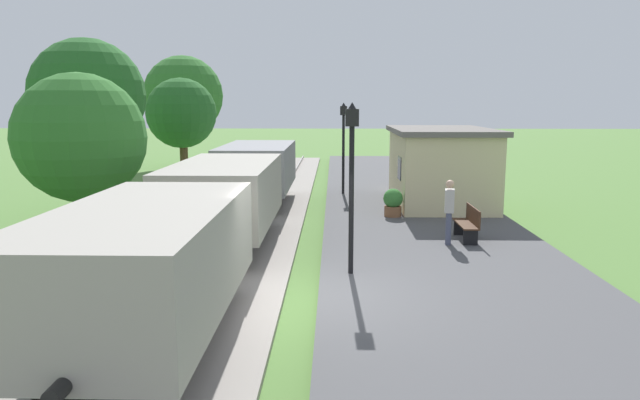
{
  "coord_description": "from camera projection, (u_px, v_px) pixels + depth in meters",
  "views": [
    {
      "loc": [
        0.5,
        -10.69,
        3.93
      ],
      "look_at": [
        0.14,
        3.91,
        1.47
      ],
      "focal_mm": 32.43,
      "sensor_mm": 36.0,
      "label": 1
    }
  ],
  "objects": [
    {
      "name": "lamp_post_far",
      "position": [
        343.0,
        131.0,
        23.35
      ],
      "size": [
        0.28,
        0.28,
        3.7
      ],
      "color": "black",
      "rests_on": "platform_slab"
    },
    {
      "name": "tree_field_distant",
      "position": [
        183.0,
        95.0,
        35.21
      ],
      "size": [
        4.79,
        4.79,
        6.79
      ],
      "color": "#4C3823",
      "rests_on": "ground"
    },
    {
      "name": "tree_field_left",
      "position": [
        181.0,
        113.0,
        26.76
      ],
      "size": [
        3.24,
        3.24,
        5.09
      ],
      "color": "#4C3823",
      "rests_on": "ground"
    },
    {
      "name": "person_waiting",
      "position": [
        449.0,
        209.0,
        15.11
      ],
      "size": [
        0.3,
        0.42,
        1.71
      ],
      "rotation": [
        0.0,
        0.0,
        2.96
      ],
      "color": "#474C66",
      "rests_on": "platform_slab"
    },
    {
      "name": "bench_near_hut",
      "position": [
        468.0,
        223.0,
        15.65
      ],
      "size": [
        0.42,
        1.5,
        0.91
      ],
      "color": "#422819",
      "rests_on": "platform_slab"
    },
    {
      "name": "tree_trackside_mid",
      "position": [
        80.0,
        138.0,
        14.56
      ],
      "size": [
        3.26,
        3.26,
        4.7
      ],
      "color": "#4C3823",
      "rests_on": "ground"
    },
    {
      "name": "rail_near",
      "position": [
        221.0,
        298.0,
        11.21
      ],
      "size": [
        0.07,
        60.0,
        0.14
      ],
      "primitive_type": "cube",
      "color": "slate",
      "rests_on": "track_ballast"
    },
    {
      "name": "track_ballast",
      "position": [
        185.0,
        304.0,
        11.25
      ],
      "size": [
        3.8,
        60.0,
        0.12
      ],
      "primitive_type": "cube",
      "color": "gray",
      "rests_on": "ground"
    },
    {
      "name": "bench_down_platform",
      "position": [
        416.0,
        176.0,
        25.73
      ],
      "size": [
        0.42,
        1.5,
        0.91
      ],
      "color": "#422819",
      "rests_on": "platform_slab"
    },
    {
      "name": "potted_planter",
      "position": [
        393.0,
        202.0,
        18.93
      ],
      "size": [
        0.64,
        0.64,
        0.92
      ],
      "color": "brown",
      "rests_on": "platform_slab"
    },
    {
      "name": "tree_trackside_far",
      "position": [
        88.0,
        96.0,
        19.87
      ],
      "size": [
        3.88,
        3.88,
        6.14
      ],
      "color": "#4C3823",
      "rests_on": "ground"
    },
    {
      "name": "lamp_post_near",
      "position": [
        352.0,
        157.0,
        12.23
      ],
      "size": [
        0.28,
        0.28,
        3.7
      ],
      "color": "black",
      "rests_on": "platform_slab"
    },
    {
      "name": "platform_slab",
      "position": [
        474.0,
        303.0,
        11.11
      ],
      "size": [
        6.0,
        60.0,
        0.25
      ],
      "primitive_type": "cube",
      "color": "#4C4C4F",
      "rests_on": "ground"
    },
    {
      "name": "ground_plane",
      "position": [
        308.0,
        308.0,
        11.2
      ],
      "size": [
        160.0,
        160.0,
        0.0
      ],
      "primitive_type": "plane",
      "color": "#517A38"
    },
    {
      "name": "freight_train",
      "position": [
        225.0,
        199.0,
        15.39
      ],
      "size": [
        2.5,
        19.4,
        2.12
      ],
      "color": "gray",
      "rests_on": "rail_near"
    },
    {
      "name": "station_hut",
      "position": [
        440.0,
        166.0,
        21.26
      ],
      "size": [
        3.5,
        5.8,
        2.78
      ],
      "color": "beige",
      "rests_on": "platform_slab"
    },
    {
      "name": "rail_far",
      "position": [
        148.0,
        297.0,
        11.25
      ],
      "size": [
        0.07,
        60.0,
        0.14
      ],
      "primitive_type": "cube",
      "color": "slate",
      "rests_on": "track_ballast"
    }
  ]
}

